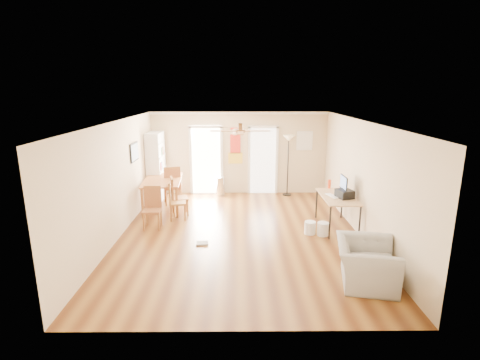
{
  "coord_description": "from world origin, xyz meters",
  "views": [
    {
      "loc": [
        -0.06,
        -7.91,
        3.28
      ],
      "look_at": [
        0.0,
        0.6,
        1.15
      ],
      "focal_mm": 27.28,
      "sensor_mm": 36.0,
      "label": 1
    }
  ],
  "objects_px": {
    "dining_chair_near": "(152,208)",
    "printer": "(345,194)",
    "dining_chair_right_b": "(178,201)",
    "dining_table": "(163,194)",
    "dining_chair_far": "(172,185)",
    "bookshelf": "(156,166)",
    "wastebasket_b": "(323,229)",
    "armchair": "(366,263)",
    "computer_desk": "(336,212)",
    "trash_can": "(220,186)",
    "wastebasket_a": "(310,228)",
    "dining_chair_right_a": "(180,196)",
    "torchiere_lamp": "(288,166)"
  },
  "relations": [
    {
      "from": "printer",
      "to": "wastebasket_b",
      "type": "xyz_separation_m",
      "value": [
        -0.55,
        -0.34,
        -0.74
      ]
    },
    {
      "from": "bookshelf",
      "to": "armchair",
      "type": "distance_m",
      "value": 6.94
    },
    {
      "from": "dining_chair_far",
      "to": "printer",
      "type": "distance_m",
      "value": 4.91
    },
    {
      "from": "wastebasket_a",
      "to": "armchair",
      "type": "relative_size",
      "value": 0.26
    },
    {
      "from": "armchair",
      "to": "printer",
      "type": "bearing_deg",
      "value": 5.15
    },
    {
      "from": "armchair",
      "to": "dining_chair_right_a",
      "type": "bearing_deg",
      "value": 58.44
    },
    {
      "from": "dining_chair_near",
      "to": "printer",
      "type": "relative_size",
      "value": 2.66
    },
    {
      "from": "dining_chair_right_b",
      "to": "printer",
      "type": "bearing_deg",
      "value": -109.0
    },
    {
      "from": "armchair",
      "to": "dining_chair_right_b",
      "type": "bearing_deg",
      "value": 61.3
    },
    {
      "from": "dining_table",
      "to": "armchair",
      "type": "relative_size",
      "value": 1.49
    },
    {
      "from": "trash_can",
      "to": "wastebasket_a",
      "type": "relative_size",
      "value": 2.0
    },
    {
      "from": "dining_chair_far",
      "to": "computer_desk",
      "type": "bearing_deg",
      "value": 139.2
    },
    {
      "from": "bookshelf",
      "to": "wastebasket_b",
      "type": "relative_size",
      "value": 6.65
    },
    {
      "from": "bookshelf",
      "to": "armchair",
      "type": "height_order",
      "value": "bookshelf"
    },
    {
      "from": "armchair",
      "to": "wastebasket_a",
      "type": "bearing_deg",
      "value": 25.49
    },
    {
      "from": "bookshelf",
      "to": "wastebasket_b",
      "type": "distance_m",
      "value": 5.41
    },
    {
      "from": "printer",
      "to": "armchair",
      "type": "bearing_deg",
      "value": -113.26
    },
    {
      "from": "dining_chair_far",
      "to": "armchair",
      "type": "height_order",
      "value": "dining_chair_far"
    },
    {
      "from": "dining_chair_right_b",
      "to": "torchiere_lamp",
      "type": "xyz_separation_m",
      "value": [
        3.12,
        2.17,
        0.46
      ]
    },
    {
      "from": "dining_chair_right_b",
      "to": "trash_can",
      "type": "xyz_separation_m",
      "value": [
        1.0,
        2.17,
        -0.2
      ]
    },
    {
      "from": "trash_can",
      "to": "computer_desk",
      "type": "relative_size",
      "value": 0.4
    },
    {
      "from": "wastebasket_a",
      "to": "dining_chair_right_a",
      "type": "bearing_deg",
      "value": 157.0
    },
    {
      "from": "computer_desk",
      "to": "printer",
      "type": "xyz_separation_m",
      "value": [
        0.12,
        -0.14,
        0.5
      ]
    },
    {
      "from": "dining_chair_far",
      "to": "wastebasket_a",
      "type": "bearing_deg",
      "value": 130.54
    },
    {
      "from": "dining_table",
      "to": "wastebasket_a",
      "type": "distance_m",
      "value": 4.23
    },
    {
      "from": "printer",
      "to": "armchair",
      "type": "distance_m",
      "value": 2.53
    },
    {
      "from": "dining_table",
      "to": "dining_chair_far",
      "type": "bearing_deg",
      "value": 68.73
    },
    {
      "from": "printer",
      "to": "wastebasket_a",
      "type": "height_order",
      "value": "printer"
    },
    {
      "from": "wastebasket_a",
      "to": "wastebasket_b",
      "type": "distance_m",
      "value": 0.3
    },
    {
      "from": "wastebasket_a",
      "to": "dining_table",
      "type": "bearing_deg",
      "value": 153.33
    },
    {
      "from": "dining_chair_near",
      "to": "computer_desk",
      "type": "xyz_separation_m",
      "value": [
        4.44,
        0.0,
        -0.1
      ]
    },
    {
      "from": "dining_table",
      "to": "wastebasket_a",
      "type": "height_order",
      "value": "dining_table"
    },
    {
      "from": "dining_table",
      "to": "dining_chair_near",
      "type": "distance_m",
      "value": 1.51
    },
    {
      "from": "dining_table",
      "to": "wastebasket_b",
      "type": "xyz_separation_m",
      "value": [
        4.05,
        -1.99,
        -0.27
      ]
    },
    {
      "from": "dining_chair_far",
      "to": "armchair",
      "type": "distance_m",
      "value": 6.15
    },
    {
      "from": "dining_table",
      "to": "dining_chair_near",
      "type": "relative_size",
      "value": 1.67
    },
    {
      "from": "trash_can",
      "to": "wastebasket_a",
      "type": "distance_m",
      "value": 3.9
    },
    {
      "from": "dining_chair_right_a",
      "to": "computer_desk",
      "type": "distance_m",
      "value": 4.05
    },
    {
      "from": "trash_can",
      "to": "wastebasket_b",
      "type": "bearing_deg",
      "value": -52.68
    },
    {
      "from": "dining_table",
      "to": "dining_chair_far",
      "type": "height_order",
      "value": "dining_chair_far"
    },
    {
      "from": "bookshelf",
      "to": "torchiere_lamp",
      "type": "height_order",
      "value": "bookshelf"
    },
    {
      "from": "trash_can",
      "to": "computer_desk",
      "type": "height_order",
      "value": "computer_desk"
    },
    {
      "from": "dining_chair_right_a",
      "to": "wastebasket_a",
      "type": "xyz_separation_m",
      "value": [
        3.22,
        -1.37,
        -0.36
      ]
    },
    {
      "from": "bookshelf",
      "to": "computer_desk",
      "type": "bearing_deg",
      "value": -44.31
    },
    {
      "from": "dining_chair_near",
      "to": "wastebasket_a",
      "type": "xyz_separation_m",
      "value": [
        3.74,
        -0.39,
        -0.35
      ]
    },
    {
      "from": "torchiere_lamp",
      "to": "printer",
      "type": "distance_m",
      "value": 3.09
    },
    {
      "from": "computer_desk",
      "to": "dining_table",
      "type": "bearing_deg",
      "value": 161.42
    },
    {
      "from": "wastebasket_b",
      "to": "torchiere_lamp",
      "type": "bearing_deg",
      "value": 96.73
    },
    {
      "from": "printer",
      "to": "dining_chair_far",
      "type": "bearing_deg",
      "value": 138.31
    },
    {
      "from": "printer",
      "to": "armchair",
      "type": "relative_size",
      "value": 0.34
    }
  ]
}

